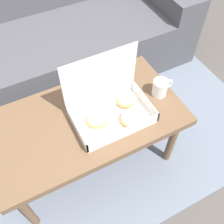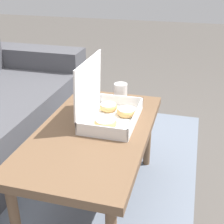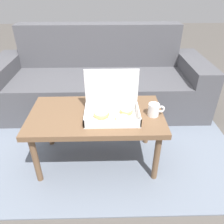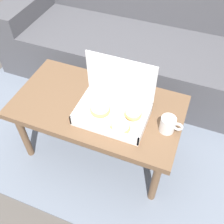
# 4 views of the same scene
# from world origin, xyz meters

# --- Properties ---
(ground_plane) EXTENTS (12.00, 12.00, 0.00)m
(ground_plane) POSITION_xyz_m (0.00, 0.00, 0.00)
(ground_plane) COLOR #514C47
(area_rug) EXTENTS (2.41, 1.85, 0.01)m
(area_rug) POSITION_xyz_m (0.00, 0.30, 0.01)
(area_rug) COLOR slate
(area_rug) RESTS_ON ground_plane
(couch) EXTENTS (2.29, 0.84, 0.88)m
(couch) POSITION_xyz_m (0.00, 0.82, 0.29)
(couch) COLOR #4C4C51
(couch) RESTS_ON ground_plane
(coffee_table) EXTENTS (0.98, 0.54, 0.46)m
(coffee_table) POSITION_xyz_m (0.00, -0.10, 0.41)
(coffee_table) COLOR brown
(coffee_table) RESTS_ON ground_plane
(pastry_box) EXTENTS (0.38, 0.26, 0.32)m
(pastry_box) POSITION_xyz_m (0.13, -0.14, 0.52)
(pastry_box) COLOR white
(pastry_box) RESTS_ON coffee_table
(coffee_mug) EXTENTS (0.12, 0.08, 0.09)m
(coffee_mug) POSITION_xyz_m (0.42, -0.13, 0.51)
(coffee_mug) COLOR white
(coffee_mug) RESTS_ON coffee_table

